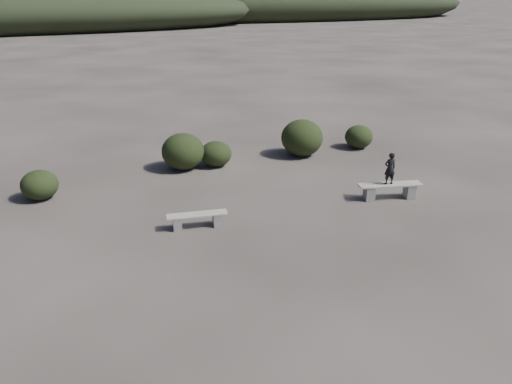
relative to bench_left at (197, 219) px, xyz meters
name	(u,v)px	position (x,y,z in m)	size (l,w,h in m)	color
ground	(312,302)	(1.38, -4.20, -0.24)	(1200.00, 1200.00, 0.00)	#2F2925
bench_left	(197,219)	(0.00, 0.00, 0.00)	(1.64, 0.52, 0.40)	slate
bench_right	(390,190)	(6.00, -0.03, 0.05)	(1.98, 0.81, 0.48)	slate
seated_person	(390,168)	(5.94, -0.01, 0.73)	(0.36, 0.24, 0.99)	black
shrub_a	(40,185)	(-4.02, 3.60, 0.21)	(1.11, 1.11, 0.90)	black
shrub_b	(183,151)	(0.68, 4.86, 0.40)	(1.51, 1.51, 1.29)	black
shrub_c	(216,154)	(1.86, 4.77, 0.21)	(1.15, 1.15, 0.92)	black
shrub_d	(302,138)	(5.31, 4.86, 0.46)	(1.61, 1.61, 1.40)	black
shrub_e	(359,137)	(7.89, 4.98, 0.22)	(1.12, 1.12, 0.93)	black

